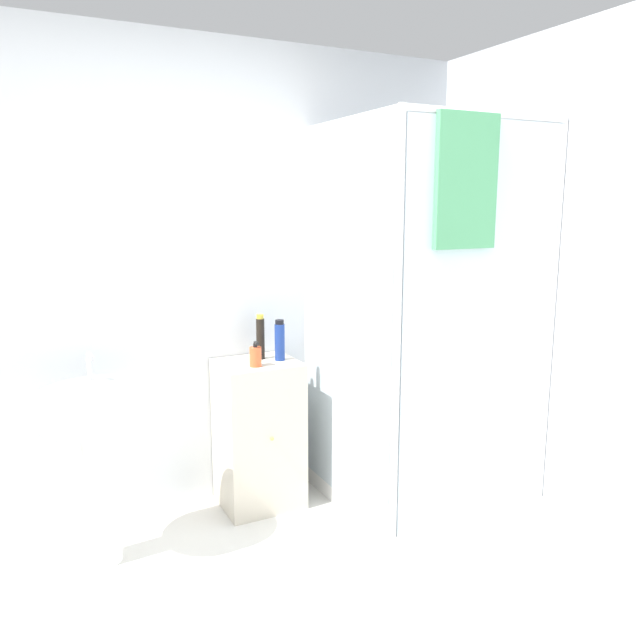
% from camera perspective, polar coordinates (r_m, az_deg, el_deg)
% --- Properties ---
extents(wall_back, '(6.40, 0.06, 2.50)m').
position_cam_1_polar(wall_back, '(3.40, -12.48, 3.60)').
color(wall_back, silver).
rests_on(wall_back, ground_plane).
extents(shower_enclosure, '(0.97, 1.00, 2.06)m').
position_cam_1_polar(shower_enclosure, '(3.47, 8.87, -8.19)').
color(shower_enclosure, white).
rests_on(shower_enclosure, ground_plane).
extents(vanity_cabinet, '(0.42, 0.39, 0.81)m').
position_cam_1_polar(vanity_cabinet, '(3.49, -5.63, -10.32)').
color(vanity_cabinet, beige).
rests_on(vanity_cabinet, ground_plane).
extents(sink, '(0.49, 0.49, 0.96)m').
position_cam_1_polar(sink, '(3.03, -19.65, -9.66)').
color(sink, white).
rests_on(sink, ground_plane).
extents(soap_dispenser, '(0.06, 0.06, 0.13)m').
position_cam_1_polar(soap_dispenser, '(3.26, -5.92, -3.32)').
color(soap_dispenser, '#E5562D').
rests_on(soap_dispenser, vanity_cabinet).
extents(shampoo_bottle_tall_black, '(0.05, 0.05, 0.25)m').
position_cam_1_polar(shampoo_bottle_tall_black, '(3.40, -5.47, -1.58)').
color(shampoo_bottle_tall_black, black).
rests_on(shampoo_bottle_tall_black, vanity_cabinet).
extents(shampoo_bottle_blue, '(0.05, 0.05, 0.22)m').
position_cam_1_polar(shampoo_bottle_blue, '(3.37, -3.70, -1.90)').
color(shampoo_bottle_blue, navy).
rests_on(shampoo_bottle_blue, vanity_cabinet).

